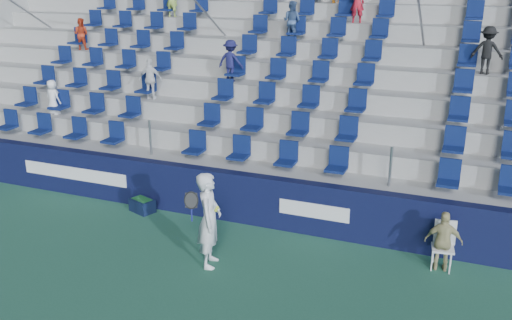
{
  "coord_description": "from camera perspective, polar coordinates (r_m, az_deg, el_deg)",
  "views": [
    {
      "loc": [
        4.64,
        -8.22,
        5.66
      ],
      "look_at": [
        0.2,
        2.8,
        1.7
      ],
      "focal_mm": 40.0,
      "sensor_mm": 36.0,
      "label": 1
    }
  ],
  "objects": [
    {
      "name": "tennis_player",
      "position": [
        11.34,
        -4.7,
        -5.98
      ],
      "size": [
        0.73,
        0.82,
        1.97
      ],
      "color": "silver",
      "rests_on": "ground"
    },
    {
      "name": "ball_bin",
      "position": [
        14.34,
        -11.3,
        -4.4
      ],
      "size": [
        0.69,
        0.57,
        0.34
      ],
      "color": "#0E1835",
      "rests_on": "ground"
    },
    {
      "name": "sponsor_wall",
      "position": [
        13.28,
        -0.23,
        -3.96
      ],
      "size": [
        24.0,
        0.32,
        1.2
      ],
      "color": "#0E1236",
      "rests_on": "ground"
    },
    {
      "name": "line_judge",
      "position": [
        11.85,
        18.24,
        -7.74
      ],
      "size": [
        0.75,
        0.38,
        1.24
      ],
      "primitive_type": "imported",
      "rotation": [
        0.0,
        0.0,
        3.25
      ],
      "color": "tan",
      "rests_on": "ground"
    },
    {
      "name": "line_judge_chair",
      "position": [
        12.02,
        18.27,
        -7.72
      ],
      "size": [
        0.48,
        0.49,
        0.97
      ],
      "color": "white",
      "rests_on": "ground"
    },
    {
      "name": "grandstand",
      "position": [
        17.46,
        6.11,
        6.68
      ],
      "size": [
        24.0,
        8.17,
        6.63
      ],
      "color": "#A0A09B",
      "rests_on": "ground"
    },
    {
      "name": "ground",
      "position": [
        11.01,
        -6.59,
        -12.65
      ],
      "size": [
        70.0,
        70.0,
        0.0
      ],
      "primitive_type": "plane",
      "color": "#296148",
      "rests_on": "ground"
    }
  ]
}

